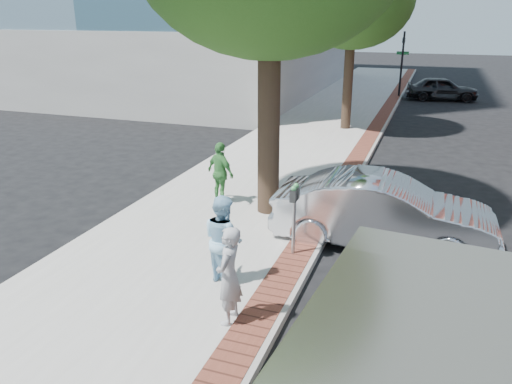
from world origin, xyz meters
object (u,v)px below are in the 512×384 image
at_px(sedan_silver, 383,212).
at_px(bg_car, 442,89).
at_px(person_officer, 223,239).
at_px(person_green, 221,173).
at_px(parking_meter, 294,205).
at_px(person_gray, 229,276).

height_order(sedan_silver, bg_car, sedan_silver).
relative_size(person_officer, sedan_silver, 0.35).
bearing_deg(person_green, parking_meter, 166.18).
distance_m(person_gray, bg_car, 24.95).
height_order(parking_meter, sedan_silver, parking_meter).
xyz_separation_m(person_gray, bg_car, (2.95, 24.77, -0.28)).
height_order(person_officer, sedan_silver, person_officer).
height_order(person_green, sedan_silver, person_green).
relative_size(person_gray, sedan_silver, 0.35).
bearing_deg(sedan_silver, bg_car, -3.95).
relative_size(parking_meter, person_officer, 0.90).
xyz_separation_m(person_officer, bg_car, (3.54, 23.62, -0.30)).
bearing_deg(person_officer, person_green, -30.65).
bearing_deg(person_gray, bg_car, 171.80).
height_order(person_officer, person_green, person_officer).
bearing_deg(person_gray, parking_meter, 171.92).
height_order(person_gray, sedan_silver, person_gray).
bearing_deg(person_officer, bg_car, -63.43).
relative_size(person_gray, person_officer, 0.98).
bearing_deg(parking_meter, person_gray, -96.68).
height_order(parking_meter, bg_car, parking_meter).
bearing_deg(person_officer, sedan_silver, -96.63).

